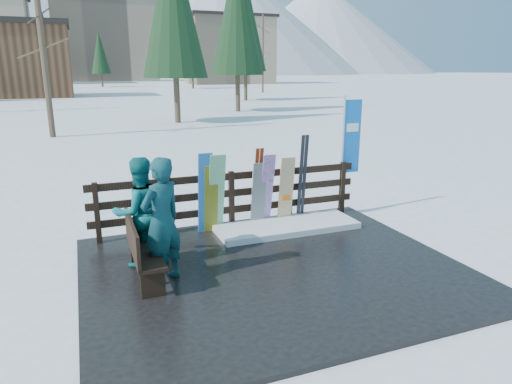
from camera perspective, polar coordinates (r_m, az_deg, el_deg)
name	(u,v)px	position (r m, az deg, el deg)	size (l,w,h in m)	color
ground	(274,272)	(7.58, 2.27, -9.96)	(700.00, 700.00, 0.00)	white
deck	(274,270)	(7.57, 2.28, -9.69)	(6.00, 5.00, 0.08)	black
fence	(232,195)	(9.26, -3.08, -0.39)	(5.60, 0.10, 1.15)	black
snow_patch	(287,226)	(9.25, 3.89, -4.31)	(2.86, 1.00, 0.12)	white
bench	(140,249)	(7.13, -14.24, -6.90)	(0.40, 1.50, 0.97)	black
snowboard_0	(205,194)	(8.86, -6.37, -0.19)	(0.28, 0.03, 1.63)	#2E7BDB
snowboard_1	(217,193)	(8.92, -4.94, -0.16)	(0.31, 0.03, 1.61)	white
snowboard_2	(211,199)	(8.92, -5.63, -0.91)	(0.27, 0.03, 1.37)	yellow
snowboard_3	(267,190)	(9.27, 1.36, 0.26)	(0.25, 0.03, 1.54)	silver
snowboard_4	(258,195)	(9.22, 0.31, -0.34)	(0.29, 0.03, 1.36)	black
snowboard_5	(286,190)	(9.45, 3.78, 0.21)	(0.31, 0.03, 1.42)	silver
ski_pair_a	(257,187)	(9.25, 0.14, 0.64)	(0.16, 0.33, 1.64)	maroon
ski_pair_b	(302,178)	(9.63, 5.82, 1.75)	(0.17, 0.19, 1.84)	black
rental_flag	(350,141)	(10.28, 11.62, 6.27)	(0.45, 0.04, 2.60)	silver
person_front	(162,221)	(6.89, -11.72, -3.57)	(0.70, 0.46, 1.92)	#125A4F
person_back	(140,212)	(7.59, -14.30, -2.47)	(0.88, 0.68, 1.80)	#0E6567
resort_buildings	(88,41)	(121.94, -20.31, 17.33)	(73.00, 87.60, 22.60)	tan
trees	(128,47)	(55.36, -15.65, 17.01)	(42.20, 68.84, 11.93)	#382B1E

